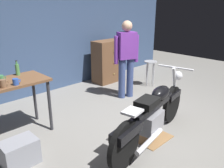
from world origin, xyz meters
TOP-DOWN VIEW (x-y plane):
  - ground_plane at (0.00, 0.00)m, footprint 12.00×12.00m
  - back_wall at (0.00, 2.80)m, footprint 8.00×0.12m
  - workbench at (-1.66, 1.34)m, footprint 1.30×0.64m
  - motorcycle at (-0.13, -0.26)m, footprint 2.17×0.74m
  - person_standing at (0.88, 1.21)m, footprint 0.54×0.34m
  - shop_stool at (1.89, 1.29)m, footprint 0.32×0.32m
  - wooden_dresser at (1.37, 2.30)m, footprint 0.80×0.47m
  - drip_tray at (-0.08, -0.26)m, footprint 0.56×0.40m
  - storage_bin at (-1.81, 0.59)m, footprint 0.44×0.32m
  - mug_green_speckled at (-1.64, 1.40)m, footprint 0.11×0.08m
  - mug_brown_stoneware at (-1.71, 1.11)m, footprint 0.12×0.08m
  - mug_blue_enamel at (-1.54, 1.10)m, footprint 0.11×0.08m
  - bottle at (-1.32, 1.55)m, footprint 0.06×0.06m

SIDE VIEW (x-z plane):
  - ground_plane at x=0.00m, z-range 0.00..0.00m
  - drip_tray at x=-0.08m, z-range 0.00..0.01m
  - storage_bin at x=-1.81m, z-range 0.00..0.34m
  - motorcycle at x=-0.13m, z-range -0.05..0.95m
  - shop_stool at x=1.89m, z-range 0.18..0.82m
  - wooden_dresser at x=1.37m, z-range 0.00..1.10m
  - workbench at x=-1.66m, z-range 0.34..1.24m
  - person_standing at x=0.88m, z-range 0.09..1.76m
  - mug_blue_enamel at x=-1.54m, z-range 0.90..0.99m
  - mug_green_speckled at x=-1.64m, z-range 0.90..1.00m
  - mug_brown_stoneware at x=-1.71m, z-range 0.90..1.01m
  - bottle at x=-1.32m, z-range 0.88..1.12m
  - back_wall at x=0.00m, z-range 0.00..3.10m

